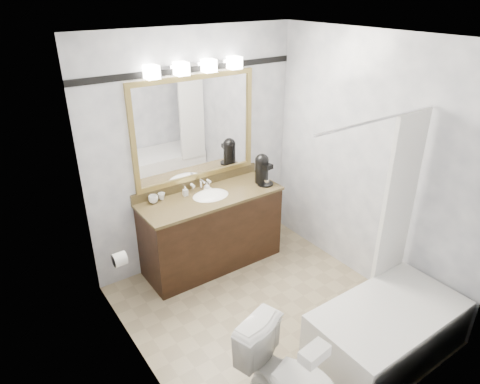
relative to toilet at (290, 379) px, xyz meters
name	(u,v)px	position (x,y,z in m)	size (l,w,h in m)	color
room	(273,197)	(0.55, 0.92, 0.88)	(2.42, 2.62, 2.52)	#9A8A68
vanity	(212,229)	(0.55, 1.94, 0.07)	(1.53, 0.58, 0.97)	black
mirror	(195,129)	(0.55, 2.20, 1.13)	(1.40, 0.04, 1.10)	#A68E4B
vanity_light_bar	(195,67)	(0.55, 2.15, 1.76)	(1.02, 0.14, 0.12)	silver
accent_stripe	(192,69)	(0.55, 2.21, 1.73)	(2.40, 0.01, 0.06)	black
bathtub	(387,322)	(1.10, 0.02, -0.09)	(1.30, 0.75, 1.96)	white
tp_roll	(120,259)	(-0.59, 1.58, 0.33)	(0.12, 0.12, 0.11)	white
toilet	(290,379)	(0.00, 0.00, 0.00)	(0.41, 0.72, 0.74)	white
tissue_box	(315,354)	(0.00, -0.20, 0.41)	(0.20, 0.11, 0.08)	white
coffee_maker	(262,169)	(1.18, 1.87, 0.66)	(0.18, 0.22, 0.34)	black
cup_left	(153,199)	(-0.01, 2.13, 0.52)	(0.10, 0.10, 0.08)	white
cup_right	(162,196)	(0.09, 2.15, 0.51)	(0.07, 0.07, 0.07)	white
soap_bottle_a	(185,191)	(0.33, 2.08, 0.53)	(0.05, 0.05, 0.10)	white
soap_bottle_b	(207,186)	(0.59, 2.07, 0.52)	(0.07, 0.07, 0.08)	white
soap_bar	(208,189)	(0.59, 2.05, 0.49)	(0.08, 0.05, 0.02)	beige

